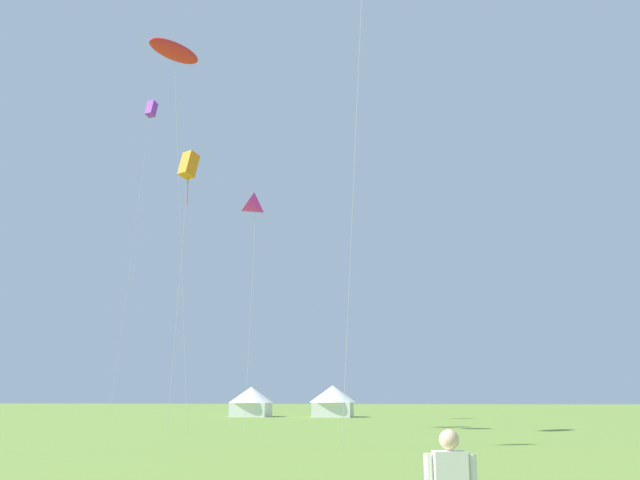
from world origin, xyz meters
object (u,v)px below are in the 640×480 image
kite_purple_box (151,110)px  kite_red_parafoil (174,51)px  kite_magenta_delta (256,207)px  festival_tent_center (251,400)px  festival_tent_left (333,399)px  kite_orange_box (189,166)px

kite_purple_box → kite_red_parafoil: 23.95m
kite_purple_box → kite_magenta_delta: kite_purple_box is taller
festival_tent_center → festival_tent_left: bearing=-0.0°
festival_tent_left → kite_red_parafoil: bearing=-99.4°
kite_purple_box → kite_magenta_delta: size_ratio=1.96×
kite_purple_box → kite_orange_box: size_ratio=1.60×
kite_magenta_delta → festival_tent_center: size_ratio=3.23×
kite_orange_box → kite_magenta_delta: 6.27m
kite_purple_box → festival_tent_center: 31.95m
kite_purple_box → kite_red_parafoil: kite_purple_box is taller
festival_tent_center → festival_tent_left: (8.85, -0.00, 0.07)m
kite_purple_box → kite_orange_box: (9.53, -15.00, -11.47)m
kite_magenta_delta → festival_tent_center: (-7.44, 29.87, -12.78)m
kite_orange_box → kite_magenta_delta: kite_orange_box is taller
kite_red_parafoil → kite_magenta_delta: bearing=49.0°
kite_orange_box → kite_magenta_delta: (5.14, -0.79, -3.51)m
festival_tent_left → kite_orange_box: bearing=-102.7°
kite_red_parafoil → festival_tent_left: (5.78, 34.90, -21.87)m
kite_purple_box → kite_magenta_delta: (14.67, -15.79, -14.97)m
kite_magenta_delta → festival_tent_left: (1.41, 29.87, -12.72)m
kite_red_parafoil → kite_orange_box: (-0.77, 5.82, -5.64)m
festival_tent_center → festival_tent_left: size_ratio=0.96×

